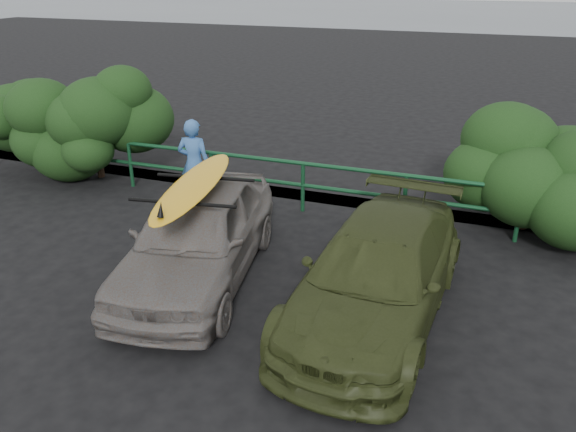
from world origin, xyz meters
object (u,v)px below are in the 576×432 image
guardrail (256,181)px  man (194,164)px  surfboard (194,185)px  sedan (198,235)px  olive_vehicle (377,274)px

guardrail → man: 1.28m
guardrail → surfboard: 3.22m
sedan → olive_vehicle: (2.80, -0.09, -0.07)m
guardrail → man: size_ratio=7.68×
sedan → man: size_ratio=2.34×
guardrail → sedan: bearing=-83.9°
guardrail → surfboard: size_ratio=4.64×
sedan → olive_vehicle: bearing=-11.4°
guardrail → olive_vehicle: olive_vehicle is taller
sedan → surfboard: 0.82m
guardrail → man: man is taller
olive_vehicle → man: size_ratio=2.48×
guardrail → olive_vehicle: 4.42m
sedan → surfboard: surfboard is taller
sedan → surfboard: size_ratio=1.42×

